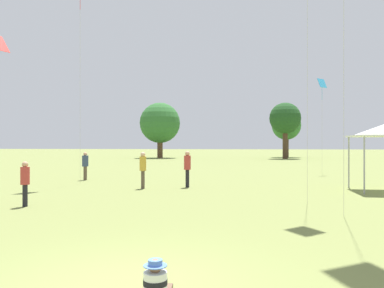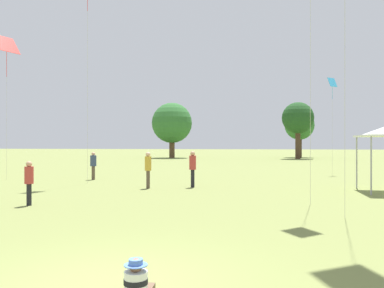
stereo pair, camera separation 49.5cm
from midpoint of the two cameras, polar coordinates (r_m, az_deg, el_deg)
The scene contains 11 objects.
ground_plane at distance 6.18m, azimuth -9.52°, elevation -20.85°, with size 300.00×300.00×0.00m, color olive.
seated_toddler at distance 5.73m, azimuth -5.89°, elevation -20.13°, with size 0.44×0.54×0.57m.
person_standing_0 at distance 18.96m, azimuth 0.85°, elevation -3.30°, with size 0.41×0.41×1.84m.
person_standing_1 at distance 23.73m, azimuth -14.23°, elevation -2.87°, with size 0.40×0.40×1.70m.
person_standing_2 at distance 14.51m, azimuth -22.69°, elevation -4.92°, with size 0.43×0.43×1.59m.
person_standing_3 at distance 18.61m, azimuth -5.95°, elevation -3.40°, with size 0.46×0.46×1.81m.
kite_1 at distance 29.51m, azimuth 21.06°, elevation 8.30°, with size 0.77×0.71×7.04m.
kite_6 at distance 26.28m, azimuth -25.91°, elevation 13.25°, with size 1.26×1.56×8.90m.
distant_tree_0 at distance 59.24m, azimuth -2.83°, elevation 3.19°, with size 6.36×6.36×8.71m.
distant_tree_1 at distance 63.35m, azimuth 16.27°, elevation 2.71°, with size 4.73×4.73×7.62m.
distant_tree_2 at distance 57.29m, azimuth 16.07°, elevation 3.75°, with size 4.63×4.63×8.35m.
Camera 2 is at (2.09, -5.44, 2.20)m, focal length 35.00 mm.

